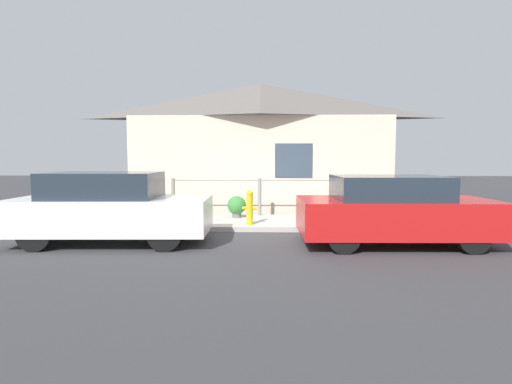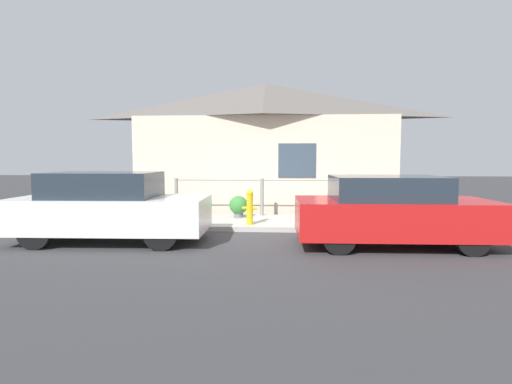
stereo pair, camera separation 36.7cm
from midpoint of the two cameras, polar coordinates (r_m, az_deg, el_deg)
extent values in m
plane|color=#38383A|center=(9.18, 1.38, -5.77)|extent=(60.00, 60.00, 0.00)
cube|color=#B2AFA8|center=(10.20, 1.62, -4.37)|extent=(24.00, 2.09, 0.12)
cube|color=beige|center=(11.87, 1.97, 3.81)|extent=(7.91, 0.12, 2.96)
cube|color=#384756|center=(11.80, 6.77, 4.49)|extent=(1.10, 0.04, 1.00)
pyramid|color=#605B56|center=(13.03, 2.14, 12.86)|extent=(8.31, 2.20, 1.10)
cylinder|color=gray|center=(11.35, -10.40, -0.61)|extent=(0.10, 0.10, 1.02)
cylinder|color=gray|center=(11.01, 1.80, -0.70)|extent=(0.10, 0.10, 1.02)
cylinder|color=gray|center=(11.19, 14.18, -0.76)|extent=(0.10, 0.10, 1.02)
cylinder|color=gray|center=(10.98, 1.81, 1.69)|extent=(4.80, 0.03, 0.03)
cube|color=white|center=(8.48, -18.73, -2.97)|extent=(3.85, 1.73, 0.67)
cube|color=#232D38|center=(8.48, -19.80, 0.99)|extent=(2.14, 1.48, 0.50)
cylinder|color=black|center=(8.84, -9.90, -4.17)|extent=(0.64, 0.22, 0.63)
cylinder|color=black|center=(7.52, -12.06, -5.79)|extent=(0.64, 0.22, 0.63)
cylinder|color=black|center=(9.60, -23.85, -3.80)|extent=(0.64, 0.22, 0.63)
cylinder|color=black|center=(8.41, -27.93, -5.13)|extent=(0.64, 0.22, 0.63)
cube|color=red|center=(8.18, 20.25, -3.42)|extent=(3.72, 1.77, 0.68)
cube|color=#232D38|center=(8.07, 19.37, 0.55)|extent=(2.06, 1.54, 0.45)
cylinder|color=black|center=(9.29, 25.61, -4.31)|extent=(0.58, 0.21, 0.58)
cylinder|color=black|center=(7.98, 29.70, -5.90)|extent=(0.58, 0.21, 0.58)
cylinder|color=black|center=(8.66, 11.46, -4.56)|extent=(0.58, 0.21, 0.58)
cylinder|color=black|center=(7.24, 13.22, -6.44)|extent=(0.58, 0.21, 0.58)
cylinder|color=yellow|center=(9.46, 0.22, -2.53)|extent=(0.15, 0.15, 0.72)
sphere|color=yellow|center=(9.42, 0.22, -0.17)|extent=(0.16, 0.16, 0.16)
cylinder|color=yellow|center=(9.46, -0.45, -2.31)|extent=(0.14, 0.07, 0.07)
cylinder|color=yellow|center=(9.45, 0.89, -2.32)|extent=(0.14, 0.07, 0.07)
cylinder|color=slate|center=(10.67, -1.51, -3.26)|extent=(0.24, 0.24, 0.14)
sphere|color=#387F38|center=(10.63, -1.52, -1.89)|extent=(0.49, 0.49, 0.49)
cylinder|color=brown|center=(11.29, -10.76, -2.70)|extent=(0.28, 0.28, 0.22)
sphere|color=#235B28|center=(11.26, -10.78, -1.46)|extent=(0.36, 0.36, 0.36)
camera|label=1|loc=(0.18, -88.88, 0.09)|focal=28.00mm
camera|label=2|loc=(0.18, 91.12, -0.09)|focal=28.00mm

